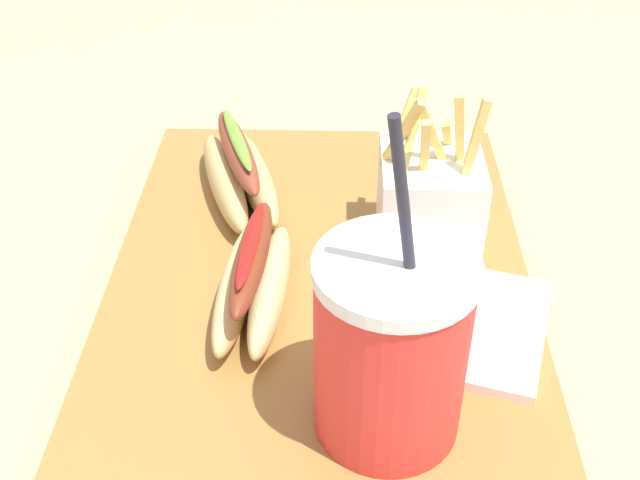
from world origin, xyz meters
name	(u,v)px	position (x,y,z in m)	size (l,w,h in m)	color
ground_plane	(320,294)	(0.00, 0.00, -0.01)	(2.40, 2.40, 0.02)	tan
food_tray	(320,277)	(0.00, 0.00, 0.01)	(0.48, 0.36, 0.02)	olive
soda_cup	(391,347)	(0.17, 0.05, 0.09)	(0.10, 0.10, 0.24)	red
fries_basket	(429,200)	(-0.04, 0.09, 0.07)	(0.09, 0.09, 0.15)	white
hot_dog_1	(239,173)	(-0.11, -0.08, 0.05)	(0.18, 0.11, 0.07)	tan
hot_dog_2	(253,280)	(0.05, -0.05, 0.05)	(0.16, 0.06, 0.07)	#DBB775
ketchup_cup_1	(413,178)	(-0.13, 0.09, 0.03)	(0.03, 0.03, 0.02)	white
napkin_stack	(462,322)	(0.07, 0.11, 0.02)	(0.13, 0.13, 0.01)	white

